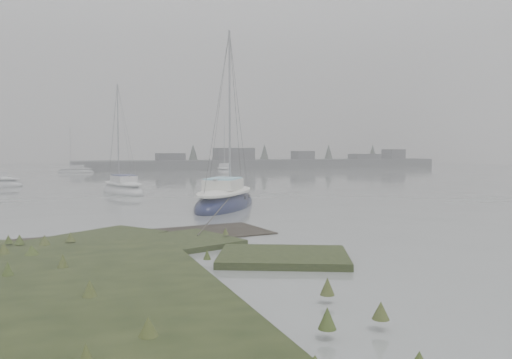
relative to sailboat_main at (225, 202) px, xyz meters
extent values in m
plane|color=slate|center=(-2.83, 18.01, -0.31)|extent=(160.00, 160.00, 0.00)
cube|color=#4C4F51|center=(23.17, 50.01, 0.29)|extent=(60.00, 8.00, 1.60)
cube|color=#424247|center=(7.17, 49.01, 1.09)|extent=(4.00, 3.00, 2.20)
cube|color=#424247|center=(17.17, 49.01, 1.49)|extent=(6.00, 3.00, 3.00)
cube|color=#424247|center=(29.17, 49.01, 1.24)|extent=(3.00, 3.00, 2.50)
cube|color=#424247|center=(41.17, 49.01, 0.99)|extent=(5.00, 3.00, 2.00)
cube|color=#424247|center=(47.17, 49.01, 1.39)|extent=(3.00, 3.00, 2.80)
cone|color=#384238|center=(11.17, 51.01, 1.89)|extent=(2.00, 2.00, 3.50)
cone|color=#384238|center=(23.17, 51.01, 1.89)|extent=(2.00, 2.00, 3.50)
cone|color=#384238|center=(35.17, 51.01, 1.89)|extent=(2.00, 2.00, 3.50)
cone|color=#384238|center=(44.17, 51.01, 1.89)|extent=(2.00, 2.00, 3.50)
ellipsoid|color=#0F1334|center=(0.01, 0.01, -0.19)|extent=(5.98, 7.24, 1.74)
ellipsoid|color=silver|center=(0.01, 0.01, 0.51)|extent=(5.08, 6.22, 0.49)
cube|color=silver|center=(-0.16, -0.24, 0.94)|extent=(2.65, 2.89, 0.51)
cube|color=#8FCCE1|center=(-0.16, -0.24, 1.22)|extent=(2.45, 2.67, 0.08)
cylinder|color=#939399|center=(0.53, 0.77, 4.96)|extent=(0.11, 0.11, 8.19)
cylinder|color=#939399|center=(-0.28, -0.41, 1.22)|extent=(1.69, 2.42, 0.09)
ellipsoid|color=silver|center=(-4.00, 10.87, -0.21)|extent=(3.28, 6.15, 1.42)
ellipsoid|color=silver|center=(-4.00, 10.87, 0.36)|extent=(2.72, 5.33, 0.40)
cube|color=silver|center=(-3.94, 10.63, 0.71)|extent=(1.70, 2.25, 0.42)
cube|color=navy|center=(-3.94, 10.63, 0.94)|extent=(1.58, 2.07, 0.07)
cylinder|color=#939399|center=(-4.18, 11.61, 4.00)|extent=(0.09, 0.09, 6.69)
cylinder|color=#939399|center=(-3.90, 10.47, 0.94)|extent=(0.64, 2.29, 0.08)
ellipsoid|color=silver|center=(11.48, 36.10, -0.22)|extent=(3.67, 6.03, 1.39)
ellipsoid|color=white|center=(11.48, 36.10, 0.34)|extent=(3.07, 5.21, 0.39)
cube|color=white|center=(11.40, 35.87, 0.68)|extent=(1.81, 2.26, 0.41)
cube|color=#AAAEB5|center=(11.40, 35.87, 0.91)|extent=(1.68, 2.08, 0.07)
cylinder|color=#939399|center=(11.72, 36.80, 3.90)|extent=(0.09, 0.09, 6.54)
cylinder|color=#939399|center=(11.34, 35.72, 0.91)|extent=(0.83, 2.18, 0.07)
ellipsoid|color=#B3B9BE|center=(-6.25, 44.44, -0.23)|extent=(4.87, 2.73, 1.13)
ellipsoid|color=silver|center=(-6.25, 44.44, 0.22)|extent=(4.22, 2.27, 0.32)
cube|color=silver|center=(-6.06, 44.38, 0.49)|extent=(1.80, 1.39, 0.33)
cube|color=#B5BAC0|center=(-6.06, 44.38, 0.68)|extent=(1.65, 1.29, 0.05)
cylinder|color=#939399|center=(-6.82, 44.60, 3.09)|extent=(0.07, 0.07, 5.29)
cylinder|color=#939399|center=(-5.93, 44.35, 0.68)|extent=(1.80, 0.56, 0.06)
camera|label=1|loc=(-7.95, -24.80, 2.72)|focal=35.00mm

